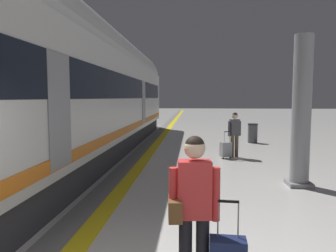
# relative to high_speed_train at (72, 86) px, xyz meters

# --- Properties ---
(safety_line_strip) EXTENTS (0.36, 80.00, 0.01)m
(safety_line_strip) POSITION_rel_high_speed_train_xyz_m (2.13, 2.95, -2.50)
(safety_line_strip) COLOR yellow
(safety_line_strip) RESTS_ON ground
(tactile_edge_band) EXTENTS (0.64, 80.00, 0.01)m
(tactile_edge_band) POSITION_rel_high_speed_train_xyz_m (1.79, 2.95, -2.50)
(tactile_edge_band) COLOR slate
(tactile_edge_band) RESTS_ON ground
(high_speed_train) EXTENTS (2.94, 27.93, 4.97)m
(high_speed_train) POSITION_rel_high_speed_train_xyz_m (0.00, 0.00, 0.00)
(high_speed_train) COLOR #38383D
(high_speed_train) RESTS_ON ground
(traveller_foreground) EXTENTS (0.56, 0.32, 1.73)m
(traveller_foreground) POSITION_rel_high_speed_train_xyz_m (3.78, -6.37, -1.50)
(traveller_foreground) COLOR black
(traveller_foreground) RESTS_ON ground
(passenger_near) EXTENTS (0.47, 0.29, 1.61)m
(passenger_near) POSITION_rel_high_speed_train_xyz_m (5.26, 1.64, -1.57)
(passenger_near) COLOR brown
(passenger_near) RESTS_ON ground
(suitcase_near) EXTENTS (0.44, 0.36, 0.96)m
(suitcase_near) POSITION_rel_high_speed_train_xyz_m (4.94, 1.43, -2.19)
(suitcase_near) COLOR #9E9EA3
(suitcase_near) RESTS_ON ground
(platform_pillar) EXTENTS (0.56, 0.56, 3.60)m
(platform_pillar) POSITION_rel_high_speed_train_xyz_m (6.35, -1.92, -0.78)
(platform_pillar) COLOR gray
(platform_pillar) RESTS_ON ground
(waste_bin) EXTENTS (0.46, 0.46, 0.91)m
(waste_bin) POSITION_rel_high_speed_train_xyz_m (6.61, 5.40, -2.04)
(waste_bin) COLOR #4C4C51
(waste_bin) RESTS_ON ground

